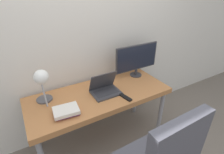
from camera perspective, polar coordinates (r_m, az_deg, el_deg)
The scene contains 7 objects.
wall_back at distance 2.03m, azimuth -9.68°, elevation 13.95°, with size 8.00×0.05×2.60m.
desk at distance 1.96m, azimuth -4.00°, elevation -6.91°, with size 1.54×0.65×0.72m.
laptop at distance 1.91m, azimuth -2.32°, elevation -3.84°, with size 0.30×0.23×0.23m.
monitor at distance 2.22m, azimuth 8.06°, elevation 5.97°, with size 0.60×0.15×0.41m.
desk_lamp at distance 1.70m, azimuth -21.93°, elevation -1.25°, with size 0.16×0.30×0.40m.
book_stack at distance 1.67m, azimuth -14.68°, elevation -10.76°, with size 0.24×0.19×0.06m.
tv_remote at distance 1.84m, azimuth 4.45°, elevation -6.62°, with size 0.07×0.16×0.02m.
Camera 1 is at (-0.68, -1.13, 1.78)m, focal length 28.00 mm.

